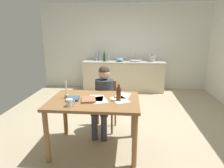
{
  "coord_description": "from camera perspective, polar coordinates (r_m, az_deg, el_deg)",
  "views": [
    {
      "loc": [
        0.15,
        -3.65,
        1.74
      ],
      "look_at": [
        -0.14,
        -0.29,
        0.85
      ],
      "focal_mm": 31.36,
      "sensor_mm": 36.0,
      "label": 1
    }
  ],
  "objects": [
    {
      "name": "paper_envelope",
      "position": [
        2.92,
        -4.65,
        -4.09
      ],
      "size": [
        0.23,
        0.31,
        0.0
      ],
      "primitive_type": "cube",
      "rotation": [
        0.0,
        0.0,
        0.06
      ],
      "color": "white",
      "rests_on": "dining_table"
    },
    {
      "name": "paper_receipt",
      "position": [
        2.84,
        2.32,
        -4.61
      ],
      "size": [
        0.32,
        0.36,
        0.0
      ],
      "primitive_type": "cube",
      "rotation": [
        0.0,
        0.0,
        0.48
      ],
      "color": "white",
      "rests_on": "dining_table"
    },
    {
      "name": "bottle_oil",
      "position": [
        6.06,
        -4.6,
        7.74
      ],
      "size": [
        0.07,
        0.07,
        0.24
      ],
      "color": "#8C999E",
      "rests_on": "kitchen_counter"
    },
    {
      "name": "book_cookery",
      "position": [
        2.89,
        -11.38,
        -4.23
      ],
      "size": [
        0.2,
        0.2,
        0.03
      ],
      "primitive_type": "cube",
      "rotation": [
        0.0,
        0.0,
        0.13
      ],
      "color": "#37527A",
      "rests_on": "dining_table"
    },
    {
      "name": "bottle_wine_red",
      "position": [
        5.92,
        -2.29,
        7.86
      ],
      "size": [
        0.06,
        0.06,
        0.3
      ],
      "color": "#194C23",
      "rests_on": "kitchen_counter"
    },
    {
      "name": "bottle_vinegar",
      "position": [
        6.08,
        -3.64,
        8.07
      ],
      "size": [
        0.08,
        0.08,
        0.31
      ],
      "color": "#8C999E",
      "rests_on": "kitchen_counter"
    },
    {
      "name": "wall_back",
      "position": [
        6.27,
        3.59,
        10.73
      ],
      "size": [
        5.2,
        0.12,
        2.6
      ],
      "primitive_type": "cube",
      "color": "silver",
      "rests_on": "ground"
    },
    {
      "name": "bottle_sauce",
      "position": [
        5.92,
        -1.3,
        7.84
      ],
      "size": [
        0.06,
        0.06,
        0.3
      ],
      "color": "#8C999E",
      "rests_on": "kitchen_counter"
    },
    {
      "name": "wine_glass_near_sink",
      "position": [
        6.09,
        3.95,
        7.84
      ],
      "size": [
        0.07,
        0.07,
        0.15
      ],
      "color": "silver",
      "rests_on": "kitchen_counter"
    },
    {
      "name": "person_seated",
      "position": [
        3.41,
        -2.52,
        -3.4
      ],
      "size": [
        0.36,
        0.61,
        1.19
      ],
      "color": "#333842",
      "rests_on": "ground"
    },
    {
      "name": "paper_letter",
      "position": [
        2.84,
        -3.78,
        -4.62
      ],
      "size": [
        0.3,
        0.35,
        0.0
      ],
      "primitive_type": "cube",
      "rotation": [
        0.0,
        0.0,
        0.36
      ],
      "color": "white",
      "rests_on": "dining_table"
    },
    {
      "name": "stovetop_kettle",
      "position": [
        5.98,
        11.62,
        7.36
      ],
      "size": [
        0.18,
        0.18,
        0.22
      ],
      "color": "#B7BABF",
      "rests_on": "kitchen_counter"
    },
    {
      "name": "coffee_mug",
      "position": [
        2.65,
        -12.23,
        -5.33
      ],
      "size": [
        0.12,
        0.08,
        0.1
      ],
      "color": "white",
      "rests_on": "dining_table"
    },
    {
      "name": "candlestick",
      "position": [
        2.98,
        -13.14,
        -2.65
      ],
      "size": [
        0.06,
        0.06,
        0.26
      ],
      "color": "gold",
      "rests_on": "dining_table"
    },
    {
      "name": "wine_glass_by_kettle",
      "position": [
        6.09,
        3.04,
        7.86
      ],
      "size": [
        0.07,
        0.07,
        0.15
      ],
      "color": "silver",
      "rests_on": "kitchen_counter"
    },
    {
      "name": "mixing_bowl",
      "position": [
        5.92,
        2.26,
        7.11
      ],
      "size": [
        0.23,
        0.23,
        0.1
      ],
      "primitive_type": "ellipsoid",
      "color": "#668C99",
      "rests_on": "kitchen_counter"
    },
    {
      "name": "paper_bill",
      "position": [
        3.03,
        3.18,
        -3.36
      ],
      "size": [
        0.26,
        0.33,
        0.0
      ],
      "primitive_type": "cube",
      "rotation": [
        0.0,
        0.0,
        -0.2
      ],
      "color": "white",
      "rests_on": "dining_table"
    },
    {
      "name": "dining_table",
      "position": [
        2.91,
        -5.15,
        -6.65
      ],
      "size": [
        1.3,
        0.9,
        0.8
      ],
      "color": "olive",
      "rests_on": "ground"
    },
    {
      "name": "ground_plane",
      "position": [
        4.06,
        2.34,
        -10.93
      ],
      "size": [
        5.2,
        5.2,
        0.04
      ],
      "primitive_type": "cube",
      "color": "tan"
    },
    {
      "name": "kitchen_counter",
      "position": [
        6.04,
        3.38,
        2.43
      ],
      "size": [
        2.45,
        0.64,
        0.9
      ],
      "color": "beige",
      "rests_on": "ground"
    },
    {
      "name": "chair_at_table",
      "position": [
        3.6,
        -1.97,
        -5.38
      ],
      "size": [
        0.44,
        0.44,
        0.89
      ],
      "color": "olive",
      "rests_on": "ground"
    },
    {
      "name": "book_magazine",
      "position": [
        2.82,
        -6.87,
        -4.54
      ],
      "size": [
        0.25,
        0.29,
        0.03
      ],
      "primitive_type": "cube",
      "rotation": [
        0.0,
        0.0,
        0.22
      ],
      "color": "#A16748",
      "rests_on": "dining_table"
    },
    {
      "name": "wine_bottle_on_table",
      "position": [
        2.78,
        1.94,
        -2.87
      ],
      "size": [
        0.07,
        0.07,
        0.24
      ],
      "color": "#593319",
      "rests_on": "dining_table"
    },
    {
      "name": "sink_unit",
      "position": [
        5.96,
        6.94,
        6.79
      ],
      "size": [
        0.36,
        0.36,
        0.24
      ],
      "color": "#B2B7BC",
      "rests_on": "kitchen_counter"
    }
  ]
}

